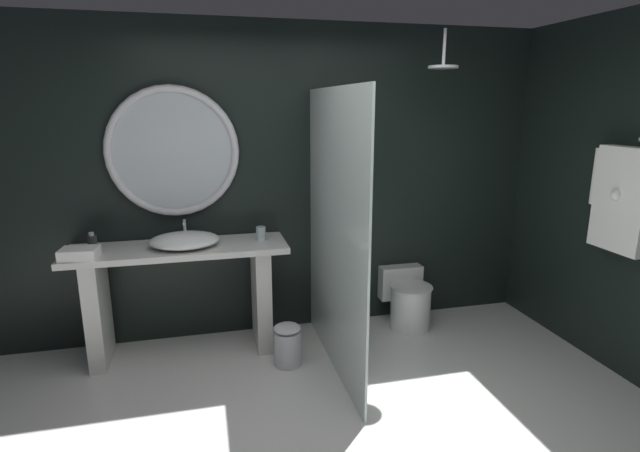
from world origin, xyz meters
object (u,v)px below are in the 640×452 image
at_px(vessel_sink, 185,240).
at_px(round_wall_mirror, 173,152).
at_px(rain_shower_head, 443,65).
at_px(tumbler_cup, 261,233).
at_px(waste_bin, 287,344).
at_px(soap_dispenser, 92,243).
at_px(folded_hand_towel, 79,253).
at_px(toilet, 407,298).
at_px(hanging_bathrobe, 624,196).

relative_size(vessel_sink, round_wall_mirror, 0.51).
distance_m(vessel_sink, rain_shower_head, 2.38).
height_order(tumbler_cup, waste_bin, tumbler_cup).
xyz_separation_m(round_wall_mirror, rain_shower_head, (2.04, -0.43, 0.65)).
relative_size(soap_dispenser, folded_hand_towel, 0.59).
distance_m(toilet, waste_bin, 1.26).
distance_m(tumbler_cup, toilet, 1.47).
xyz_separation_m(vessel_sink, hanging_bathrobe, (2.98, -1.00, 0.39)).
height_order(vessel_sink, rain_shower_head, rain_shower_head).
distance_m(rain_shower_head, folded_hand_towel, 3.01).
height_order(tumbler_cup, rain_shower_head, rain_shower_head).
height_order(tumbler_cup, folded_hand_towel, tumbler_cup).
bearing_deg(round_wall_mirror, toilet, -5.42).
bearing_deg(tumbler_cup, hanging_bathrobe, -23.97).
bearing_deg(soap_dispenser, vessel_sink, -3.27).
distance_m(round_wall_mirror, hanging_bathrobe, 3.30).
xyz_separation_m(vessel_sink, waste_bin, (0.72, -0.37, -0.77)).
bearing_deg(folded_hand_towel, soap_dispenser, 71.54).
bearing_deg(tumbler_cup, rain_shower_head, -9.08).
height_order(vessel_sink, soap_dispenser, vessel_sink).
relative_size(tumbler_cup, folded_hand_towel, 0.44).
relative_size(rain_shower_head, folded_hand_towel, 1.16).
xyz_separation_m(toilet, waste_bin, (-1.17, -0.46, -0.08)).
distance_m(soap_dispenser, rain_shower_head, 2.95).
xyz_separation_m(rain_shower_head, folded_hand_towel, (-2.71, 0.03, -1.31)).
bearing_deg(folded_hand_towel, hanging_bathrobe, -13.28).
bearing_deg(vessel_sink, toilet, 2.56).
bearing_deg(folded_hand_towel, rain_shower_head, -0.70).
relative_size(rain_shower_head, waste_bin, 0.87).
height_order(soap_dispenser, folded_hand_towel, soap_dispenser).
distance_m(hanging_bathrobe, folded_hand_towel, 3.82).
relative_size(hanging_bathrobe, folded_hand_towel, 3.22).
distance_m(soap_dispenser, toilet, 2.65).
height_order(hanging_bathrobe, toilet, hanging_bathrobe).
xyz_separation_m(tumbler_cup, waste_bin, (0.13, -0.43, -0.77)).
relative_size(toilet, waste_bin, 1.71).
relative_size(round_wall_mirror, waste_bin, 3.07).
bearing_deg(vessel_sink, soap_dispenser, 176.73).
xyz_separation_m(tumbler_cup, toilet, (1.30, 0.03, -0.69)).
distance_m(soap_dispenser, round_wall_mirror, 0.91).
bearing_deg(vessel_sink, round_wall_mirror, 100.42).
height_order(tumbler_cup, round_wall_mirror, round_wall_mirror).
bearing_deg(rain_shower_head, folded_hand_towel, 179.30).
bearing_deg(waste_bin, vessel_sink, 152.66).
relative_size(round_wall_mirror, folded_hand_towel, 4.12).
relative_size(vessel_sink, soap_dispenser, 3.59).
distance_m(vessel_sink, hanging_bathrobe, 3.17).
height_order(waste_bin, folded_hand_towel, folded_hand_towel).
bearing_deg(folded_hand_towel, waste_bin, -9.48).
bearing_deg(toilet, folded_hand_towel, -175.26).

